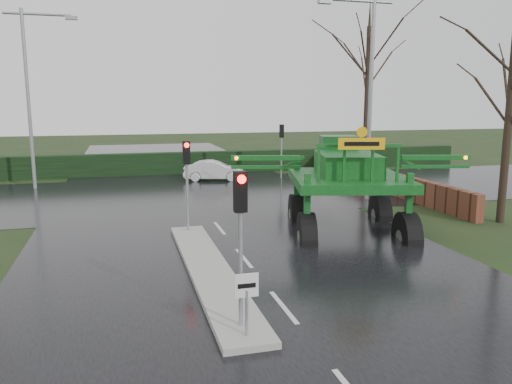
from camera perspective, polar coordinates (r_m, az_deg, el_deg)
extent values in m
plane|color=black|center=(12.45, 3.15, -13.07)|extent=(140.00, 140.00, 0.00)
cube|color=black|center=(21.72, -5.21, -2.92)|extent=(14.00, 80.00, 0.02)
cube|color=black|center=(27.53, -7.42, -0.17)|extent=(80.00, 12.00, 0.02)
cube|color=gray|center=(14.85, -5.40, -8.84)|extent=(1.20, 10.00, 0.16)
cube|color=black|center=(35.28, -9.25, 3.27)|extent=(44.00, 0.90, 1.50)
cube|color=#592D1E|center=(30.65, 12.39, 1.85)|extent=(0.40, 20.00, 1.20)
cylinder|color=gray|center=(10.53, -1.08, -13.68)|extent=(0.07, 0.07, 1.00)
cube|color=silver|center=(10.31, -1.09, -10.63)|extent=(0.50, 0.04, 0.50)
cube|color=black|center=(10.29, -1.06, -10.67)|extent=(0.38, 0.01, 0.10)
cylinder|color=gray|center=(10.60, -1.77, -7.17)|extent=(0.10, 0.10, 3.50)
cube|color=black|center=(10.28, -1.81, 0.03)|extent=(0.26, 0.22, 0.85)
sphere|color=#FF0C07|center=(10.11, -1.65, 1.46)|extent=(0.18, 0.18, 0.18)
cylinder|color=gray|center=(18.76, -7.86, 0.38)|extent=(0.10, 0.10, 3.50)
cube|color=black|center=(18.58, -7.96, 4.48)|extent=(0.26, 0.22, 0.85)
sphere|color=#FF0C07|center=(18.43, -7.93, 5.31)|extent=(0.18, 0.18, 0.18)
cylinder|color=gray|center=(32.62, 2.93, 4.60)|extent=(0.10, 0.10, 3.50)
cube|color=black|center=(32.52, 2.95, 6.97)|extent=(0.26, 0.22, 0.85)
sphere|color=#FF0C07|center=(32.63, 2.88, 7.47)|extent=(0.18, 0.18, 0.18)
cylinder|color=gray|center=(25.87, 12.93, 10.12)|extent=(0.20, 0.20, 10.00)
cylinder|color=gray|center=(25.95, 11.71, 20.61)|extent=(3.52, 0.14, 0.14)
cube|color=gray|center=(25.21, 7.88, 20.76)|extent=(0.65, 0.30, 0.20)
cylinder|color=gray|center=(31.22, -24.57, 9.43)|extent=(0.20, 0.20, 10.00)
cylinder|color=gray|center=(31.47, -23.72, 18.11)|extent=(3.52, 0.14, 0.14)
cube|color=gray|center=(31.28, -20.36, 18.15)|extent=(0.65, 0.30, 0.20)
cylinder|color=black|center=(22.67, 26.87, 6.79)|extent=(0.32, 0.32, 8.00)
cylinder|color=black|center=(35.93, 12.52, 10.08)|extent=(0.32, 0.32, 10.00)
cone|color=black|center=(36.41, 12.89, 19.24)|extent=(0.24, 0.24, 2.50)
cylinder|color=black|center=(19.64, -0.12, -1.26)|extent=(1.03, 2.11, 2.03)
cylinder|color=#595B56|center=(19.64, -0.12, -1.26)|extent=(0.75, 0.84, 0.71)
cube|color=#0B4316|center=(19.43, -0.12, 2.41)|extent=(0.27, 0.27, 2.34)
cylinder|color=black|center=(20.05, 10.40, -1.19)|extent=(1.03, 2.11, 2.03)
cylinder|color=#595B56|center=(20.05, 10.40, -1.19)|extent=(0.75, 0.84, 0.71)
cube|color=#0B4316|center=(19.84, 10.52, 2.41)|extent=(0.27, 0.27, 2.34)
cylinder|color=black|center=(16.07, 0.15, -3.85)|extent=(1.03, 2.11, 2.03)
cylinder|color=#595B56|center=(16.07, 0.15, -3.85)|extent=(0.75, 0.84, 0.71)
cube|color=#0B4316|center=(15.81, 0.15, 0.62)|extent=(0.27, 0.27, 2.34)
cylinder|color=black|center=(16.57, 12.93, -3.68)|extent=(1.03, 2.11, 2.03)
cylinder|color=#595B56|center=(16.57, 12.93, -3.68)|extent=(0.75, 0.84, 0.71)
cube|color=#0B4316|center=(16.32, 13.11, 0.66)|extent=(0.27, 0.27, 2.34)
cube|color=#0B4316|center=(17.67, 5.96, 3.74)|extent=(5.32, 5.77, 0.36)
cube|color=#0B4316|center=(17.82, 5.91, 5.60)|extent=(2.91, 3.50, 0.91)
cube|color=#0F4217|center=(19.81, 5.20, 7.10)|extent=(1.77, 1.55, 1.32)
cube|color=#0B4316|center=(15.96, 6.79, 8.35)|extent=(2.99, 0.86, 0.12)
cube|color=#0B4316|center=(17.08, -4.78, 6.62)|extent=(2.61, 0.82, 0.18)
sphere|color=orange|center=(17.08, -8.57, 6.54)|extent=(0.14, 0.14, 0.14)
cube|color=#0B4316|center=(17.90, 16.63, 6.40)|extent=(2.61, 0.82, 0.18)
sphere|color=orange|center=(18.18, 20.10, 6.26)|extent=(0.14, 0.14, 0.14)
cube|color=#EAA80C|center=(15.55, 7.01, 8.67)|extent=(1.59, 0.45, 0.41)
cube|color=black|center=(15.55, 7.01, 8.67)|extent=(1.19, 0.30, 0.14)
cylinder|color=#EAA80C|center=(15.55, 7.04, 10.17)|extent=(0.36, 0.13, 0.37)
imported|color=silver|center=(32.02, -4.79, 1.32)|extent=(4.04, 2.19, 1.26)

